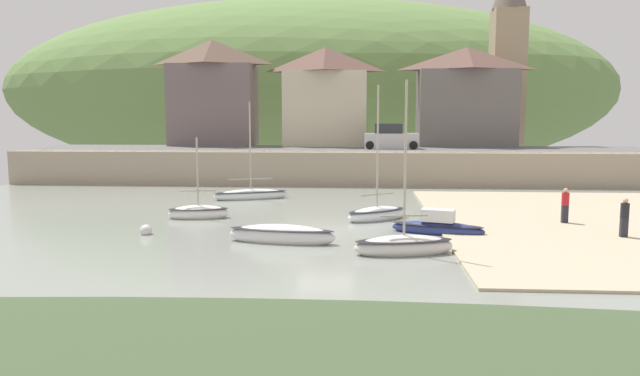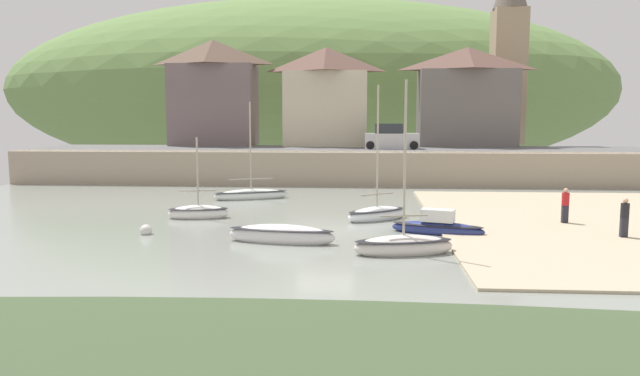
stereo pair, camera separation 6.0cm
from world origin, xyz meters
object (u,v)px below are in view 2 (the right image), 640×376
at_px(person_near_water, 625,216).
at_px(mooring_buoy, 146,231).
at_px(dinghy_open_wooden, 281,235).
at_px(rowboat_small_beached, 198,212).
at_px(parked_car_near_slipway, 391,138).
at_px(sailboat_far_left, 251,194).
at_px(church_with_spire, 509,47).
at_px(person_on_slipway, 565,204).
at_px(sailboat_white_hull, 377,214).
at_px(waterfront_building_right, 467,96).
at_px(waterfront_building_centre, 326,96).
at_px(waterfront_building_left, 214,92).
at_px(sailboat_blue_trim, 437,227).
at_px(motorboat_with_cabin, 403,245).

relative_size(person_near_water, mooring_buoy, 3.09).
height_order(dinghy_open_wooden, person_near_water, person_near_water).
height_order(rowboat_small_beached, parked_car_near_slipway, parked_car_near_slipway).
bearing_deg(sailboat_far_left, church_with_spire, 24.30).
height_order(dinghy_open_wooden, person_on_slipway, person_on_slipway).
bearing_deg(sailboat_white_hull, church_with_spire, 29.28).
distance_m(sailboat_far_left, mooring_buoy, 11.18).
bearing_deg(waterfront_building_right, person_near_water, -85.45).
xyz_separation_m(parked_car_near_slipway, person_near_water, (8.53, -21.84, -2.22)).
distance_m(person_on_slipway, mooring_buoy, 18.97).
relative_size(waterfront_building_centre, sailboat_far_left, 1.37).
xyz_separation_m(waterfront_building_left, dinghy_open_wooden, (9.48, -27.91, -6.65)).
relative_size(rowboat_small_beached, mooring_buoy, 7.98).
relative_size(person_on_slipway, mooring_buoy, 3.09).
distance_m(sailboat_white_hull, mooring_buoy, 10.81).
distance_m(dinghy_open_wooden, sailboat_blue_trim, 6.85).
bearing_deg(dinghy_open_wooden, mooring_buoy, 176.42).
bearing_deg(sailboat_far_left, person_on_slipway, -45.79).
bearing_deg(waterfront_building_centre, person_near_water, -62.32).
relative_size(sailboat_blue_trim, person_on_slipway, 2.53).
height_order(rowboat_small_beached, person_near_water, rowboat_small_beached).
bearing_deg(waterfront_building_right, dinghy_open_wooden, -113.03).
relative_size(waterfront_building_right, person_on_slipway, 5.06).
distance_m(church_with_spire, person_on_slipway, 29.14).
height_order(waterfront_building_left, waterfront_building_right, waterfront_building_left).
distance_m(waterfront_building_right, church_with_spire, 7.28).
relative_size(church_with_spire, sailboat_blue_trim, 4.04).
relative_size(waterfront_building_left, sailboat_blue_trim, 2.17).
height_order(sailboat_far_left, dinghy_open_wooden, sailboat_far_left).
bearing_deg(mooring_buoy, waterfront_building_centre, 76.99).
relative_size(dinghy_open_wooden, person_on_slipway, 2.77).
distance_m(sailboat_far_left, person_near_water, 20.38).
distance_m(waterfront_building_centre, person_on_slipway, 26.91).
distance_m(motorboat_with_cabin, sailboat_white_hull, 7.13).
bearing_deg(sailboat_white_hull, mooring_buoy, 166.73).
bearing_deg(dinghy_open_wooden, rowboat_small_beached, 140.30).
height_order(church_with_spire, sailboat_white_hull, church_with_spire).
bearing_deg(motorboat_with_cabin, person_near_water, 6.84).
relative_size(dinghy_open_wooden, parked_car_near_slipway, 1.08).
bearing_deg(dinghy_open_wooden, motorboat_with_cabin, -10.74).
bearing_deg(waterfront_building_centre, sailboat_white_hull, -80.39).
xyz_separation_m(church_with_spire, motorboat_with_cabin, (-11.32, -33.54, -10.63)).
bearing_deg(person_on_slipway, waterfront_building_right, 91.87).
relative_size(parked_car_near_slipway, person_near_water, 2.56).
bearing_deg(sailboat_blue_trim, motorboat_with_cabin, -96.75).
relative_size(sailboat_far_left, sailboat_white_hull, 0.90).
distance_m(person_on_slipway, person_near_water, 3.44).
height_order(sailboat_far_left, mooring_buoy, sailboat_far_left).
xyz_separation_m(rowboat_small_beached, person_near_water, (18.80, -3.80, 0.70)).
relative_size(rowboat_small_beached, sailboat_far_left, 0.70).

